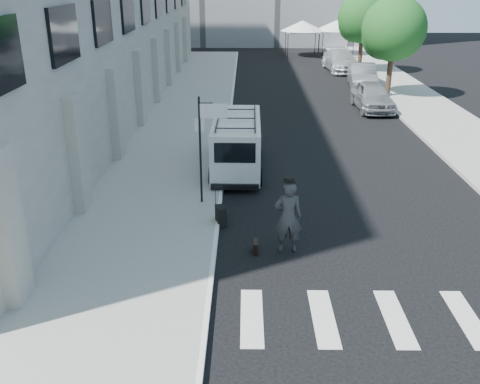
{
  "coord_description": "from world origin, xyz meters",
  "views": [
    {
      "loc": [
        -1.15,
        -13.01,
        7.12
      ],
      "look_at": [
        -1.31,
        1.24,
        1.3
      ],
      "focal_mm": 40.0,
      "sensor_mm": 36.0,
      "label": 1
    }
  ],
  "objects_px": {
    "parked_car_a": "(372,96)",
    "parked_car_b": "(362,76)",
    "briefcase": "(256,247)",
    "parked_car_c": "(341,61)",
    "suitcase": "(221,216)",
    "businessman": "(288,217)",
    "cargo_van": "(237,143)"
  },
  "relations": [
    {
      "from": "cargo_van",
      "to": "parked_car_c",
      "type": "height_order",
      "value": "cargo_van"
    },
    {
      "from": "parked_car_b",
      "to": "parked_car_c",
      "type": "relative_size",
      "value": 0.86
    },
    {
      "from": "businessman",
      "to": "parked_car_a",
      "type": "height_order",
      "value": "businessman"
    },
    {
      "from": "parked_car_a",
      "to": "parked_car_c",
      "type": "xyz_separation_m",
      "value": [
        0.37,
        13.12,
        0.02
      ]
    },
    {
      "from": "parked_car_a",
      "to": "parked_car_b",
      "type": "xyz_separation_m",
      "value": [
        0.72,
        6.39,
        0.01
      ]
    },
    {
      "from": "parked_car_c",
      "to": "cargo_van",
      "type": "bearing_deg",
      "value": -112.91
    },
    {
      "from": "briefcase",
      "to": "suitcase",
      "type": "relative_size",
      "value": 0.36
    },
    {
      "from": "businessman",
      "to": "parked_car_a",
      "type": "bearing_deg",
      "value": -112.01
    },
    {
      "from": "businessman",
      "to": "parked_car_b",
      "type": "bearing_deg",
      "value": -108.51
    },
    {
      "from": "briefcase",
      "to": "cargo_van",
      "type": "distance_m",
      "value": 6.89
    },
    {
      "from": "businessman",
      "to": "suitcase",
      "type": "bearing_deg",
      "value": -42.15
    },
    {
      "from": "briefcase",
      "to": "cargo_van",
      "type": "height_order",
      "value": "cargo_van"
    },
    {
      "from": "parked_car_a",
      "to": "parked_car_b",
      "type": "height_order",
      "value": "parked_car_b"
    },
    {
      "from": "parked_car_b",
      "to": "suitcase",
      "type": "bearing_deg",
      "value": -105.53
    },
    {
      "from": "briefcase",
      "to": "cargo_van",
      "type": "xyz_separation_m",
      "value": [
        -0.63,
        6.81,
        0.9
      ]
    },
    {
      "from": "parked_car_c",
      "to": "parked_car_b",
      "type": "bearing_deg",
      "value": -91.3
    },
    {
      "from": "businessman",
      "to": "parked_car_b",
      "type": "height_order",
      "value": "businessman"
    },
    {
      "from": "cargo_van",
      "to": "briefcase",
      "type": "bearing_deg",
      "value": -84.16
    },
    {
      "from": "businessman",
      "to": "cargo_van",
      "type": "bearing_deg",
      "value": -79.82
    },
    {
      "from": "cargo_van",
      "to": "parked_car_b",
      "type": "distance_m",
      "value": 18.29
    },
    {
      "from": "briefcase",
      "to": "parked_car_c",
      "type": "distance_m",
      "value": 30.77
    },
    {
      "from": "parked_car_a",
      "to": "parked_car_b",
      "type": "bearing_deg",
      "value": 82.47
    },
    {
      "from": "suitcase",
      "to": "parked_car_c",
      "type": "distance_m",
      "value": 29.4
    },
    {
      "from": "suitcase",
      "to": "parked_car_a",
      "type": "bearing_deg",
      "value": 46.68
    },
    {
      "from": "businessman",
      "to": "cargo_van",
      "type": "xyz_separation_m",
      "value": [
        -1.5,
        6.7,
        0.04
      ]
    },
    {
      "from": "briefcase",
      "to": "parked_car_c",
      "type": "relative_size",
      "value": 0.08
    },
    {
      "from": "briefcase",
      "to": "suitcase",
      "type": "xyz_separation_m",
      "value": [
        -1.03,
        1.69,
        0.15
      ]
    },
    {
      "from": "parked_car_a",
      "to": "parked_car_b",
      "type": "distance_m",
      "value": 6.43
    },
    {
      "from": "cargo_van",
      "to": "parked_car_b",
      "type": "relative_size",
      "value": 1.13
    },
    {
      "from": "briefcase",
      "to": "cargo_van",
      "type": "relative_size",
      "value": 0.08
    },
    {
      "from": "businessman",
      "to": "briefcase",
      "type": "distance_m",
      "value": 1.23
    },
    {
      "from": "suitcase",
      "to": "businessman",
      "type": "bearing_deg",
      "value": -55.62
    }
  ]
}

